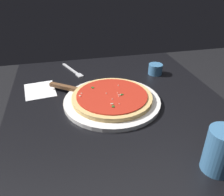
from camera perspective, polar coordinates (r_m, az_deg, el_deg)
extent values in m
cube|color=black|center=(1.41, -16.18, -8.34)|extent=(0.06, 0.06, 0.75)
cube|color=black|center=(1.49, 9.84, -4.98)|extent=(0.06, 0.06, 0.75)
cube|color=black|center=(0.87, 1.54, -2.11)|extent=(0.95, 0.80, 0.03)
cylinder|color=white|center=(0.86, 0.00, -0.72)|extent=(0.35, 0.35, 0.01)
cylinder|color=#DBB26B|center=(0.85, 0.00, 0.16)|extent=(0.29, 0.29, 0.02)
cylinder|color=red|center=(0.85, 0.00, 0.75)|extent=(0.26, 0.26, 0.00)
sphere|color=#EFEACC|center=(0.79, 1.80, -1.44)|extent=(0.00, 0.00, 0.00)
sphere|color=#EFEACC|center=(0.79, 0.16, -1.42)|extent=(0.00, 0.00, 0.00)
sphere|color=#EFEACC|center=(0.85, -1.38, 1.19)|extent=(0.00, 0.00, 0.00)
sphere|color=#EFEACC|center=(0.85, 1.12, 1.19)|extent=(0.00, 0.00, 0.00)
sphere|color=#EFEACC|center=(0.79, -0.15, -1.43)|extent=(0.01, 0.01, 0.01)
sphere|color=#EFEACC|center=(0.91, 1.54, 3.11)|extent=(0.00, 0.00, 0.00)
sphere|color=#EFEACC|center=(0.84, -7.76, 0.48)|extent=(0.01, 0.01, 0.01)
sphere|color=#EFEACC|center=(0.86, -7.47, 1.10)|extent=(0.00, 0.00, 0.00)
sphere|color=#EFEACC|center=(0.83, 1.76, 0.48)|extent=(0.00, 0.00, 0.00)
sphere|color=#EFEACC|center=(0.84, 2.00, 0.90)|extent=(0.01, 0.01, 0.01)
sphere|color=#EFEACC|center=(0.84, 1.67, 0.63)|extent=(0.00, 0.00, 0.00)
sphere|color=#EFEACC|center=(0.84, -7.96, 0.60)|extent=(0.00, 0.00, 0.00)
sphere|color=#EFEACC|center=(0.81, 0.07, -0.28)|extent=(0.00, 0.00, 0.00)
cube|color=#23561E|center=(0.84, 2.39, 0.84)|extent=(0.01, 0.01, 0.00)
cube|color=#23561E|center=(0.89, -4.76, 2.56)|extent=(0.01, 0.01, 0.00)
cube|color=#23561E|center=(0.77, 0.28, -2.08)|extent=(0.01, 0.01, 0.00)
cube|color=silver|center=(0.89, -5.75, 1.07)|extent=(0.11, 0.11, 0.00)
cube|color=brown|center=(0.94, -11.64, 2.67)|extent=(0.09, 0.12, 0.01)
cylinder|color=teal|center=(0.63, 25.08, -11.63)|extent=(0.08, 0.08, 0.12)
cylinder|color=teal|center=(1.10, 10.57, 6.96)|extent=(0.06, 0.06, 0.05)
cube|color=white|center=(0.99, -17.23, 1.86)|extent=(0.16, 0.13, 0.00)
cube|color=silver|center=(1.15, -10.19, 7.07)|extent=(0.14, 0.07, 0.00)
cube|color=silver|center=(1.08, -7.94, 5.52)|extent=(0.04, 0.04, 0.00)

